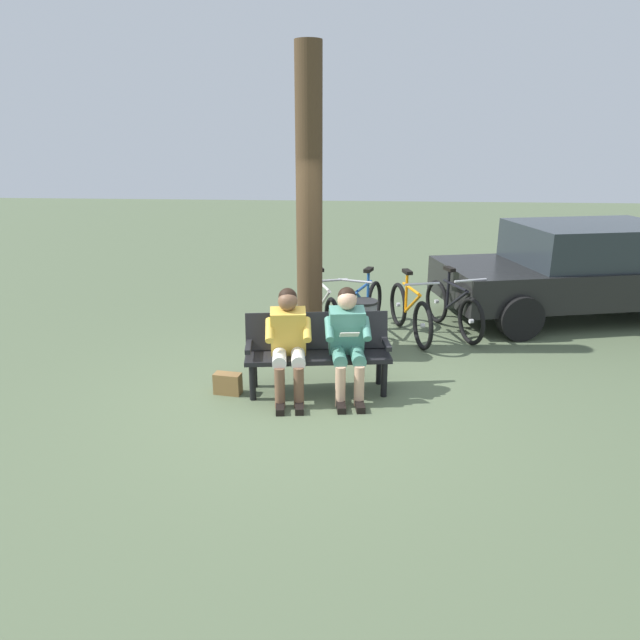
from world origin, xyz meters
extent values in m
plane|color=#566647|center=(0.00, 0.00, 0.00)|extent=(40.00, 40.00, 0.00)
cube|color=black|center=(-0.10, -0.16, 0.42)|extent=(1.65, 0.66, 0.05)
cube|color=black|center=(-0.07, -0.35, 0.66)|extent=(1.60, 0.36, 0.42)
cube|color=black|center=(-0.85, -0.26, 0.56)|extent=(0.11, 0.40, 0.05)
cube|color=black|center=(0.66, -0.05, 0.56)|extent=(0.11, 0.40, 0.05)
cylinder|color=black|center=(-0.83, -0.09, 0.20)|extent=(0.07, 0.07, 0.40)
cylinder|color=black|center=(0.59, 0.11, 0.20)|extent=(0.07, 0.07, 0.40)
cylinder|color=black|center=(-0.79, -0.43, 0.20)|extent=(0.07, 0.07, 0.40)
cylinder|color=black|center=(0.64, -0.23, 0.20)|extent=(0.07, 0.07, 0.40)
cube|color=#4C8C7A|center=(-0.41, -0.22, 0.71)|extent=(0.42, 0.36, 0.55)
sphere|color=#D8A884|center=(-0.41, -0.20, 1.06)|extent=(0.21, 0.21, 0.21)
sphere|color=black|center=(-0.41, -0.23, 1.10)|extent=(0.20, 0.20, 0.20)
cylinder|color=#4C8C7A|center=(-0.53, -0.04, 0.49)|extent=(0.20, 0.42, 0.15)
cylinder|color=#D8A884|center=(-0.56, 0.16, 0.23)|extent=(0.11, 0.11, 0.45)
cube|color=black|center=(-0.58, 0.26, 0.04)|extent=(0.12, 0.23, 0.07)
cylinder|color=#4C8C7A|center=(-0.62, -0.13, 0.77)|extent=(0.13, 0.31, 0.23)
cylinder|color=#4C8C7A|center=(-0.34, -0.01, 0.49)|extent=(0.20, 0.42, 0.15)
cylinder|color=#D8A884|center=(-0.36, 0.19, 0.23)|extent=(0.11, 0.11, 0.45)
cube|color=black|center=(-0.38, 0.29, 0.04)|extent=(0.12, 0.23, 0.07)
cylinder|color=#4C8C7A|center=(-0.23, -0.08, 0.77)|extent=(0.13, 0.31, 0.23)
cube|color=silver|center=(-0.45, 0.07, 0.77)|extent=(0.21, 0.15, 0.09)
cube|color=gold|center=(0.23, -0.13, 0.71)|extent=(0.42, 0.36, 0.55)
sphere|color=brown|center=(0.22, -0.11, 1.06)|extent=(0.21, 0.21, 0.21)
sphere|color=black|center=(0.23, -0.14, 1.10)|extent=(0.20, 0.20, 0.20)
cylinder|color=white|center=(0.10, 0.05, 0.49)|extent=(0.20, 0.42, 0.15)
cylinder|color=brown|center=(0.07, 0.25, 0.23)|extent=(0.11, 0.11, 0.45)
cube|color=black|center=(0.06, 0.35, 0.04)|extent=(0.12, 0.23, 0.07)
cylinder|color=gold|center=(0.01, -0.04, 0.77)|extent=(0.13, 0.31, 0.23)
cylinder|color=white|center=(0.30, 0.08, 0.49)|extent=(0.20, 0.42, 0.15)
cylinder|color=brown|center=(0.27, 0.28, 0.23)|extent=(0.11, 0.11, 0.45)
cube|color=black|center=(0.26, 0.37, 0.04)|extent=(0.12, 0.23, 0.07)
cylinder|color=gold|center=(0.41, 0.01, 0.77)|extent=(0.13, 0.31, 0.23)
cube|color=olive|center=(0.90, -0.02, 0.12)|extent=(0.32, 0.18, 0.24)
cylinder|color=#4C3823|center=(0.12, -1.49, 1.90)|extent=(0.33, 0.33, 3.81)
cylinder|color=slate|center=(-0.60, -1.25, 0.37)|extent=(0.32, 0.32, 0.74)
cylinder|color=black|center=(-0.60, -1.25, 0.75)|extent=(0.34, 0.34, 0.03)
torus|color=black|center=(-2.07, -1.87, 0.33)|extent=(0.29, 0.64, 0.66)
cylinder|color=silver|center=(-2.07, -1.87, 0.33)|extent=(0.07, 0.07, 0.06)
torus|color=black|center=(-1.70, -2.83, 0.33)|extent=(0.29, 0.64, 0.66)
cylinder|color=silver|center=(-1.70, -2.83, 0.33)|extent=(0.07, 0.07, 0.06)
cylinder|color=black|center=(-1.88, -2.35, 0.71)|extent=(0.26, 0.61, 0.04)
cylinder|color=black|center=(-1.91, -2.27, 0.51)|extent=(0.25, 0.57, 0.43)
cylinder|color=black|center=(-1.82, -2.52, 0.63)|extent=(0.04, 0.04, 0.55)
cube|color=black|center=(-1.82, -2.52, 0.91)|extent=(0.16, 0.24, 0.05)
cylinder|color=#B2B2B7|center=(-2.03, -1.97, 0.88)|extent=(0.46, 0.20, 0.03)
torus|color=black|center=(-1.38, -1.62, 0.33)|extent=(0.24, 0.65, 0.66)
cylinder|color=silver|center=(-1.38, -1.62, 0.33)|extent=(0.06, 0.07, 0.06)
torus|color=black|center=(-1.11, -2.61, 0.33)|extent=(0.24, 0.65, 0.66)
cylinder|color=silver|center=(-1.11, -2.61, 0.33)|extent=(0.06, 0.07, 0.06)
cylinder|color=orange|center=(-1.25, -2.11, 0.71)|extent=(0.21, 0.62, 0.04)
cylinder|color=orange|center=(-1.27, -2.04, 0.51)|extent=(0.20, 0.58, 0.43)
cylinder|color=orange|center=(-1.20, -2.29, 0.63)|extent=(0.04, 0.04, 0.55)
cube|color=black|center=(-1.20, -2.29, 0.91)|extent=(0.15, 0.24, 0.05)
cylinder|color=#B2B2B7|center=(-1.36, -1.72, 0.88)|extent=(0.47, 0.16, 0.03)
torus|color=black|center=(-0.44, -1.71, 0.33)|extent=(0.26, 0.65, 0.66)
cylinder|color=silver|center=(-0.44, -1.71, 0.33)|extent=(0.07, 0.07, 0.06)
torus|color=black|center=(-0.75, -2.69, 0.33)|extent=(0.26, 0.65, 0.66)
cylinder|color=silver|center=(-0.75, -2.69, 0.33)|extent=(0.07, 0.07, 0.06)
cylinder|color=#1E519E|center=(-0.59, -2.20, 0.71)|extent=(0.23, 0.61, 0.04)
cylinder|color=#1E519E|center=(-0.57, -2.12, 0.51)|extent=(0.22, 0.58, 0.43)
cylinder|color=#1E519E|center=(-0.65, -2.37, 0.63)|extent=(0.04, 0.04, 0.55)
cube|color=black|center=(-0.65, -2.37, 0.91)|extent=(0.15, 0.24, 0.05)
cylinder|color=#B2B2B7|center=(-0.47, -1.81, 0.88)|extent=(0.47, 0.18, 0.03)
torus|color=black|center=(-0.17, -1.72, 0.33)|extent=(0.28, 0.64, 0.66)
cylinder|color=silver|center=(-0.17, -1.72, 0.33)|extent=(0.07, 0.07, 0.06)
torus|color=black|center=(0.17, -2.68, 0.33)|extent=(0.28, 0.64, 0.66)
cylinder|color=silver|center=(0.17, -2.68, 0.33)|extent=(0.07, 0.07, 0.06)
cylinder|color=silver|center=(0.00, -2.20, 0.71)|extent=(0.25, 0.61, 0.04)
cylinder|color=silver|center=(-0.02, -2.13, 0.51)|extent=(0.24, 0.58, 0.43)
cylinder|color=silver|center=(0.07, -2.38, 0.63)|extent=(0.04, 0.04, 0.55)
cube|color=black|center=(0.07, -2.38, 0.91)|extent=(0.16, 0.24, 0.05)
cylinder|color=#B2B2B7|center=(-0.13, -1.82, 0.88)|extent=(0.46, 0.19, 0.03)
cube|color=black|center=(-3.90, -3.31, 0.59)|extent=(4.51, 2.74, 0.55)
cube|color=#262D33|center=(-4.09, -3.35, 1.17)|extent=(2.64, 2.15, 0.60)
cylinder|color=black|center=(-2.78, -2.11, 0.32)|extent=(0.67, 0.36, 0.64)
cylinder|color=black|center=(-2.36, -3.86, 0.32)|extent=(0.67, 0.36, 0.64)
cylinder|color=black|center=(-5.01, -4.50, 0.32)|extent=(0.67, 0.36, 0.64)
camera|label=1|loc=(-0.59, 5.75, 2.76)|focal=32.26mm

